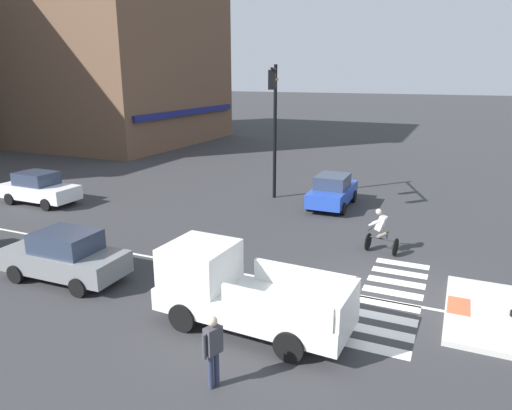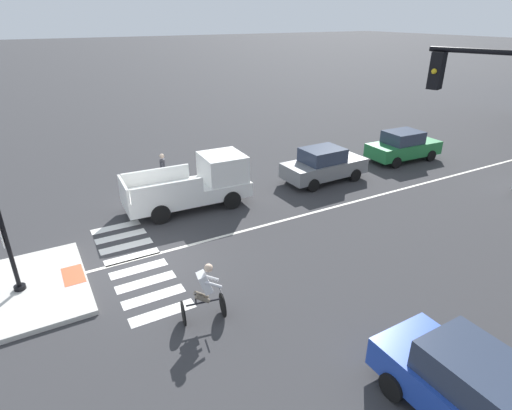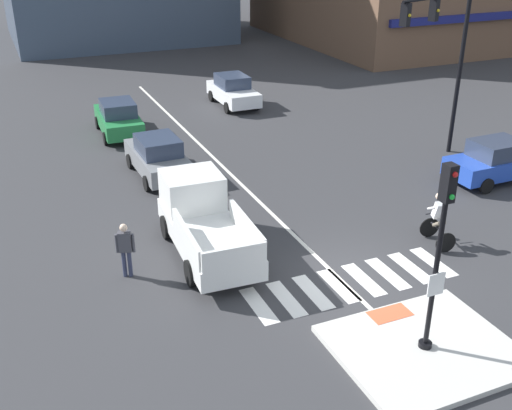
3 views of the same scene
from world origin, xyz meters
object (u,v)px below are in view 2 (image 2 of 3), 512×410
Objects in this scene: pedestrian_at_curb_left at (163,168)px; car_grey_westbound_far at (324,165)px; cyclist at (205,292)px; pickup_truck_white_westbound_near at (198,184)px; car_green_westbound_distant at (403,146)px; car_blue_cross_right at (477,395)px.

car_grey_westbound_far is at bearing 67.95° from pedestrian_at_curb_left.
pickup_truck_white_westbound_near is at bearing 159.15° from cyclist.
car_grey_westbound_far is 0.99× the size of car_green_westbound_distant.
pedestrian_at_curb_left is at bearing -101.01° from car_green_westbound_distant.
car_grey_westbound_far is 11.04m from cyclist.
car_green_westbound_distant and car_blue_cross_right have the same top height.
cyclist is (-5.43, -3.26, 0.06)m from car_blue_cross_right.
pickup_truck_white_westbound_near is (0.06, -12.04, 0.17)m from car_green_westbound_distant.
car_green_westbound_distant is 16.76m from car_blue_cross_right.
car_green_westbound_distant is 16.17m from cyclist.
car_green_westbound_distant is 12.96m from pedestrian_at_curb_left.
car_blue_cross_right is 2.47× the size of pedestrian_at_curb_left.
car_grey_westbound_far is 0.80× the size of pickup_truck_white_westbound_near.
car_grey_westbound_far is at bearing 87.28° from pickup_truck_white_westbound_near.
pedestrian_at_curb_left is at bearing 168.43° from cyclist.
pedestrian_at_curb_left is (-2.48, -12.72, 0.17)m from car_green_westbound_distant.
pedestrian_at_curb_left is at bearing -164.87° from pickup_truck_white_westbound_near.
cyclist is (6.83, -2.60, -0.11)m from pickup_truck_white_westbound_near.
car_grey_westbound_far is 6.32m from pickup_truck_white_westbound_near.
car_grey_westbound_far is at bearing 154.73° from car_blue_cross_right.
cyclist is at bearing -148.97° from car_blue_cross_right.
cyclist reaches higher than car_blue_cross_right.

